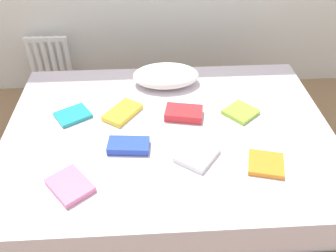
{
  "coord_description": "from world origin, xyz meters",
  "views": [
    {
      "loc": [
        -0.1,
        -1.67,
        1.87
      ],
      "look_at": [
        0.0,
        0.05,
        0.48
      ],
      "focal_mm": 38.43,
      "sensor_mm": 36.0,
      "label": 1
    }
  ],
  "objects_px": {
    "textbook_lime": "(241,112)",
    "textbook_blue": "(129,146)",
    "radiator": "(50,61)",
    "textbook_orange": "(266,164)",
    "bed": "(168,159)",
    "textbook_white": "(197,155)",
    "textbook_red": "(184,113)",
    "textbook_teal": "(73,115)",
    "pillow": "(166,76)",
    "textbook_yellow": "(123,112)",
    "textbook_pink": "(70,185)"
  },
  "relations": [
    {
      "from": "textbook_lime",
      "to": "textbook_blue",
      "type": "relative_size",
      "value": 0.78
    },
    {
      "from": "radiator",
      "to": "textbook_white",
      "type": "relative_size",
      "value": 2.17
    },
    {
      "from": "radiator",
      "to": "textbook_blue",
      "type": "bearing_deg",
      "value": -61.61
    },
    {
      "from": "textbook_teal",
      "to": "textbook_orange",
      "type": "distance_m",
      "value": 1.2
    },
    {
      "from": "bed",
      "to": "pillow",
      "type": "xyz_separation_m",
      "value": [
        0.01,
        0.51,
        0.32
      ]
    },
    {
      "from": "textbook_pink",
      "to": "textbook_orange",
      "type": "bearing_deg",
      "value": 56.48
    },
    {
      "from": "pillow",
      "to": "textbook_lime",
      "type": "bearing_deg",
      "value": -40.56
    },
    {
      "from": "textbook_teal",
      "to": "textbook_orange",
      "type": "bearing_deg",
      "value": -56.38
    },
    {
      "from": "textbook_teal",
      "to": "textbook_pink",
      "type": "xyz_separation_m",
      "value": [
        0.07,
        -0.59,
        0.0
      ]
    },
    {
      "from": "pillow",
      "to": "textbook_white",
      "type": "relative_size",
      "value": 2.19
    },
    {
      "from": "textbook_pink",
      "to": "textbook_red",
      "type": "height_order",
      "value": "textbook_red"
    },
    {
      "from": "textbook_pink",
      "to": "textbook_yellow",
      "type": "relative_size",
      "value": 0.9
    },
    {
      "from": "textbook_blue",
      "to": "bed",
      "type": "bearing_deg",
      "value": 40.07
    },
    {
      "from": "textbook_pink",
      "to": "textbook_red",
      "type": "relative_size",
      "value": 0.97
    },
    {
      "from": "bed",
      "to": "textbook_red",
      "type": "bearing_deg",
      "value": 48.11
    },
    {
      "from": "textbook_orange",
      "to": "textbook_lime",
      "type": "bearing_deg",
      "value": 108.94
    },
    {
      "from": "bed",
      "to": "textbook_lime",
      "type": "height_order",
      "value": "textbook_lime"
    },
    {
      "from": "textbook_white",
      "to": "textbook_yellow",
      "type": "distance_m",
      "value": 0.59
    },
    {
      "from": "textbook_lime",
      "to": "textbook_yellow",
      "type": "xyz_separation_m",
      "value": [
        -0.75,
        0.04,
        0.0
      ]
    },
    {
      "from": "textbook_lime",
      "to": "textbook_red",
      "type": "height_order",
      "value": "textbook_red"
    },
    {
      "from": "radiator",
      "to": "textbook_pink",
      "type": "xyz_separation_m",
      "value": [
        0.45,
        -1.64,
        0.19
      ]
    },
    {
      "from": "textbook_lime",
      "to": "textbook_blue",
      "type": "bearing_deg",
      "value": 161.25
    },
    {
      "from": "textbook_white",
      "to": "textbook_blue",
      "type": "bearing_deg",
      "value": 113.1
    },
    {
      "from": "bed",
      "to": "textbook_white",
      "type": "xyz_separation_m",
      "value": [
        0.14,
        -0.25,
        0.27
      ]
    },
    {
      "from": "textbook_orange",
      "to": "textbook_red",
      "type": "relative_size",
      "value": 0.8
    },
    {
      "from": "textbook_teal",
      "to": "textbook_white",
      "type": "height_order",
      "value": "textbook_white"
    },
    {
      "from": "radiator",
      "to": "pillow",
      "type": "relative_size",
      "value": 0.99
    },
    {
      "from": "textbook_red",
      "to": "radiator",
      "type": "bearing_deg",
      "value": 146.05
    },
    {
      "from": "textbook_lime",
      "to": "textbook_blue",
      "type": "height_order",
      "value": "textbook_blue"
    },
    {
      "from": "textbook_yellow",
      "to": "radiator",
      "type": "bearing_deg",
      "value": 69.03
    },
    {
      "from": "textbook_white",
      "to": "textbook_red",
      "type": "bearing_deg",
      "value": 42.63
    },
    {
      "from": "textbook_pink",
      "to": "textbook_orange",
      "type": "height_order",
      "value": "textbook_pink"
    },
    {
      "from": "pillow",
      "to": "textbook_white",
      "type": "bearing_deg",
      "value": -80.43
    },
    {
      "from": "textbook_red",
      "to": "bed",
      "type": "bearing_deg",
      "value": -120.53
    },
    {
      "from": "textbook_yellow",
      "to": "bed",
      "type": "bearing_deg",
      "value": -84.09
    },
    {
      "from": "pillow",
      "to": "textbook_orange",
      "type": "distance_m",
      "value": 0.98
    },
    {
      "from": "textbook_blue",
      "to": "textbook_yellow",
      "type": "distance_m",
      "value": 0.33
    },
    {
      "from": "pillow",
      "to": "textbook_teal",
      "type": "xyz_separation_m",
      "value": [
        -0.6,
        -0.35,
        -0.05
      ]
    },
    {
      "from": "radiator",
      "to": "textbook_white",
      "type": "height_order",
      "value": "radiator"
    },
    {
      "from": "radiator",
      "to": "textbook_white",
      "type": "bearing_deg",
      "value": -52.6
    },
    {
      "from": "textbook_teal",
      "to": "textbook_orange",
      "type": "relative_size",
      "value": 1.09
    },
    {
      "from": "radiator",
      "to": "pillow",
      "type": "height_order",
      "value": "pillow"
    },
    {
      "from": "textbook_teal",
      "to": "textbook_pink",
      "type": "distance_m",
      "value": 0.6
    },
    {
      "from": "bed",
      "to": "textbook_white",
      "type": "relative_size",
      "value": 9.46
    },
    {
      "from": "textbook_lime",
      "to": "textbook_white",
      "type": "distance_m",
      "value": 0.5
    },
    {
      "from": "radiator",
      "to": "textbook_orange",
      "type": "xyz_separation_m",
      "value": [
        1.47,
        -1.54,
        0.19
      ]
    },
    {
      "from": "textbook_teal",
      "to": "textbook_red",
      "type": "relative_size",
      "value": 0.87
    },
    {
      "from": "bed",
      "to": "textbook_white",
      "type": "height_order",
      "value": "textbook_white"
    },
    {
      "from": "textbook_orange",
      "to": "textbook_blue",
      "type": "height_order",
      "value": "textbook_blue"
    },
    {
      "from": "textbook_pink",
      "to": "textbook_lime",
      "type": "bearing_deg",
      "value": 80.85
    }
  ]
}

